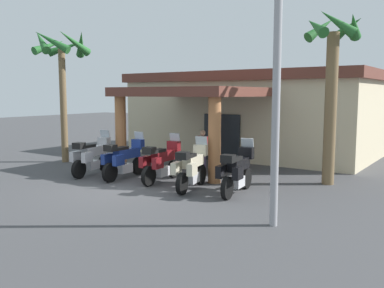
# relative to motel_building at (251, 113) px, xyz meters

# --- Properties ---
(ground_plane) EXTENTS (80.00, 80.00, 0.00)m
(ground_plane) POSITION_rel_motel_building_xyz_m (-0.10, -9.28, -2.05)
(ground_plane) COLOR #424244
(motel_building) EXTENTS (12.05, 10.88, 4.01)m
(motel_building) POSITION_rel_motel_building_xyz_m (0.00, 0.00, 0.00)
(motel_building) COLOR beige
(motel_building) RESTS_ON ground_plane
(motorcycle_silver) EXTENTS (0.83, 2.21, 1.61)m
(motorcycle_silver) POSITION_rel_motel_building_xyz_m (-2.60, -8.20, -1.35)
(motorcycle_silver) COLOR black
(motorcycle_silver) RESTS_ON ground_plane
(motorcycle_blue) EXTENTS (0.71, 2.21, 1.61)m
(motorcycle_blue) POSITION_rel_motel_building_xyz_m (-1.14, -8.05, -1.35)
(motorcycle_blue) COLOR black
(motorcycle_blue) RESTS_ON ground_plane
(motorcycle_maroon) EXTENTS (0.72, 2.21, 1.61)m
(motorcycle_maroon) POSITION_rel_motel_building_xyz_m (0.33, -7.82, -1.35)
(motorcycle_maroon) COLOR black
(motorcycle_maroon) RESTS_ON ground_plane
(motorcycle_cream) EXTENTS (0.88, 2.20, 1.61)m
(motorcycle_cream) POSITION_rel_motel_building_xyz_m (1.80, -8.21, -1.35)
(motorcycle_cream) COLOR black
(motorcycle_cream) RESTS_ON ground_plane
(motorcycle_black) EXTENTS (0.74, 2.21, 1.61)m
(motorcycle_black) POSITION_rel_motel_building_xyz_m (3.27, -7.98, -1.35)
(motorcycle_black) COLOR black
(motorcycle_black) RESTS_ON ground_plane
(pedestrian) EXTENTS (0.52, 0.32, 1.61)m
(pedestrian) POSITION_rel_motel_building_xyz_m (0.49, -5.39, -1.13)
(pedestrian) COLOR #3F334C
(pedestrian) RESTS_ON ground_plane
(palm_tree_roadside) EXTENTS (2.51, 2.53, 5.78)m
(palm_tree_roadside) POSITION_rel_motel_building_xyz_m (-5.80, -6.74, 2.42)
(palm_tree_roadside) COLOR brown
(palm_tree_roadside) RESTS_ON ground_plane
(palm_tree_near_portico) EXTENTS (1.93, 1.99, 5.65)m
(palm_tree_near_portico) POSITION_rel_motel_building_xyz_m (5.21, -5.10, 1.78)
(palm_tree_near_portico) COLOR brown
(palm_tree_near_portico) RESTS_ON ground_plane
(roadside_sign) EXTENTS (1.40, 0.18, 6.73)m
(roadside_sign) POSITION_rel_motel_building_xyz_m (5.34, -10.26, 2.46)
(roadside_sign) COLOR #99999E
(roadside_sign) RESTS_ON ground_plane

